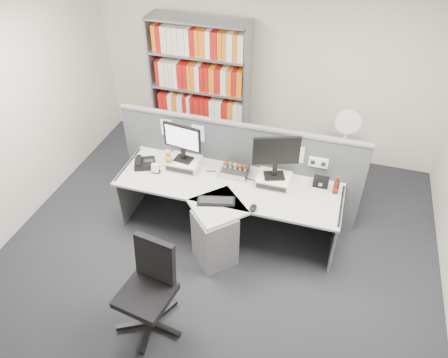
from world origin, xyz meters
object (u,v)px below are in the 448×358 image
(monitor_right, at_px, (276,154))
(desk_phone, at_px, (144,163))
(office_chair, at_px, (150,286))
(desk_calendar, at_px, (156,169))
(filing_cabinet, at_px, (338,168))
(monitor_left, at_px, (182,140))
(desk_fan, at_px, (347,124))
(desktop_pc, at_px, (235,171))
(shelving_unit, at_px, (201,90))
(speaker, at_px, (321,182))
(keyboard, at_px, (216,201))
(mouse, at_px, (253,208))
(desk, at_px, (223,213))
(cola_bottle, at_px, (336,187))

(monitor_right, height_order, desk_phone, monitor_right)
(monitor_right, relative_size, office_chair, 0.53)
(desk_calendar, bearing_deg, filing_cabinet, 30.32)
(monitor_left, height_order, desk_fan, monitor_left)
(desk_phone, distance_m, desk_calendar, 0.20)
(desk_fan, bearing_deg, desktop_pc, -140.56)
(monitor_left, height_order, shelving_unit, shelving_unit)
(monitor_left, bearing_deg, desk_fan, 29.37)
(desktop_pc, xyz_separation_m, speaker, (0.99, 0.06, 0.02))
(keyboard, xyz_separation_m, speaker, (1.06, 0.61, 0.04))
(shelving_unit, bearing_deg, monitor_right, -46.40)
(desktop_pc, xyz_separation_m, mouse, (0.35, -0.55, -0.02))
(mouse, bearing_deg, keyboard, -179.77)
(desk, xyz_separation_m, cola_bottle, (1.19, 0.42, 0.35))
(mouse, bearing_deg, shelving_unit, 123.09)
(cola_bottle, bearing_deg, speaker, 157.51)
(shelving_unit, relative_size, office_chair, 2.00)
(filing_cabinet, bearing_deg, speaker, -101.34)
(desk_calendar, distance_m, desk_fan, 2.43)
(desk, relative_size, mouse, 21.55)
(cola_bottle, bearing_deg, office_chair, -132.86)
(desk_phone, bearing_deg, monitor_left, 15.41)
(desktop_pc, distance_m, cola_bottle, 1.17)
(desk, relative_size, desk_phone, 8.50)
(desk, distance_m, monitor_left, 0.97)
(shelving_unit, height_order, office_chair, shelving_unit)
(desktop_pc, relative_size, mouse, 2.49)
(desk, relative_size, cola_bottle, 11.85)
(monitor_left, xyz_separation_m, desk_calendar, (-0.28, -0.20, -0.33))
(monitor_left, height_order, speaker, monitor_left)
(monitor_right, xyz_separation_m, desk_calendar, (-1.38, -0.20, -0.36))
(mouse, xyz_separation_m, filing_cabinet, (0.82, 1.51, -0.39))
(keyboard, bearing_deg, monitor_right, 43.19)
(speaker, bearing_deg, shelving_unit, 144.78)
(mouse, bearing_deg, monitor_left, 153.13)
(desktop_pc, xyz_separation_m, desk_calendar, (-0.91, -0.25, 0.01))
(desk, height_order, keyboard, keyboard)
(mouse, xyz_separation_m, desk_phone, (-1.45, 0.37, 0.02))
(desk, bearing_deg, desk_phone, 166.60)
(mouse, relative_size, desk_fan, 0.22)
(desk, xyz_separation_m, filing_cabinet, (1.20, 1.40, -0.11))
(desk_phone, bearing_deg, office_chair, -63.87)
(desktop_pc, height_order, speaker, speaker)
(speaker, height_order, cola_bottle, cola_bottle)
(desktop_pc, height_order, desk_fan, desk_fan)
(speaker, bearing_deg, cola_bottle, -22.49)
(desktop_pc, bearing_deg, cola_bottle, -0.50)
(monitor_right, bearing_deg, filing_cabinet, 55.24)
(keyboard, height_order, desk_phone, desk_phone)
(mouse, bearing_deg, office_chair, -122.87)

